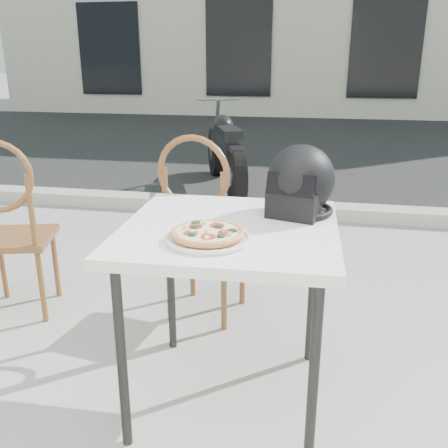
% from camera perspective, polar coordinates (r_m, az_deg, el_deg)
% --- Properties ---
extents(ground, '(80.00, 80.00, 0.00)m').
position_cam_1_polar(ground, '(2.14, -1.97, -23.39)').
color(ground, '#9C9994').
rests_on(ground, ground).
extents(street_asphalt, '(30.00, 8.00, 0.00)m').
position_cam_1_polar(street_asphalt, '(8.68, 8.48, 8.93)').
color(street_asphalt, black).
rests_on(street_asphalt, ground).
extents(curb, '(30.00, 0.25, 0.12)m').
position_cam_1_polar(curb, '(4.77, 6.06, 1.77)').
color(curb, '#9E9C94').
rests_on(curb, ground).
extents(cafe_table_main, '(0.87, 0.87, 0.80)m').
position_cam_1_polar(cafe_table_main, '(1.99, 0.65, -2.14)').
color(cafe_table_main, white).
rests_on(cafe_table_main, ground).
extents(plate, '(0.32, 0.32, 0.02)m').
position_cam_1_polar(plate, '(1.80, -1.86, -1.61)').
color(plate, silver).
rests_on(plate, cafe_table_main).
extents(pizza, '(0.33, 0.33, 0.03)m').
position_cam_1_polar(pizza, '(1.80, -1.86, -0.98)').
color(pizza, '#DB8B50').
rests_on(pizza, plate).
extents(helmet, '(0.35, 0.36, 0.29)m').
position_cam_1_polar(helmet, '(2.11, 8.67, 4.58)').
color(helmet, black).
rests_on(helmet, cafe_table_main).
extents(cafe_chair_main, '(0.47, 0.47, 1.07)m').
position_cam_1_polar(cafe_chair_main, '(2.71, -2.63, 0.52)').
color(cafe_chair_main, brown).
rests_on(cafe_chair_main, ground).
extents(cafe_chair_side, '(0.49, 0.49, 1.04)m').
position_cam_1_polar(cafe_chair_side, '(2.98, -23.42, 0.36)').
color(cafe_chair_side, brown).
rests_on(cafe_chair_side, ground).
extents(motorcycle, '(0.81, 1.87, 0.97)m').
position_cam_1_polar(motorcycle, '(5.63, 0.11, 8.33)').
color(motorcycle, black).
rests_on(motorcycle, street_asphalt).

